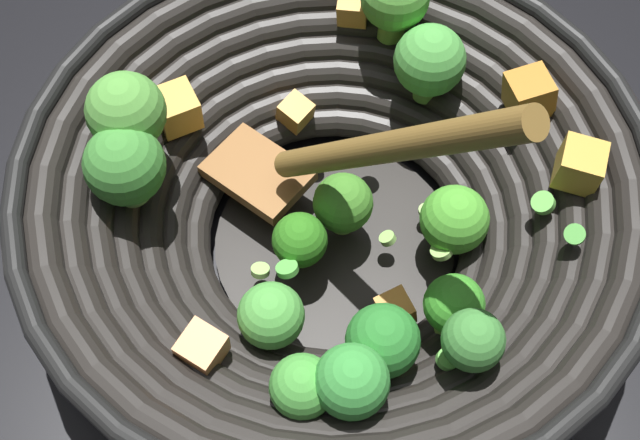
# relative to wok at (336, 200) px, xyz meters

# --- Properties ---
(ground_plane) EXTENTS (4.00, 4.00, 0.00)m
(ground_plane) POSITION_rel_wok_xyz_m (-0.00, 0.00, -0.07)
(ground_plane) COLOR black
(wok) EXTENTS (0.43, 0.42, 0.24)m
(wok) POSITION_rel_wok_xyz_m (0.00, 0.00, 0.00)
(wok) COLOR black
(wok) RESTS_ON ground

